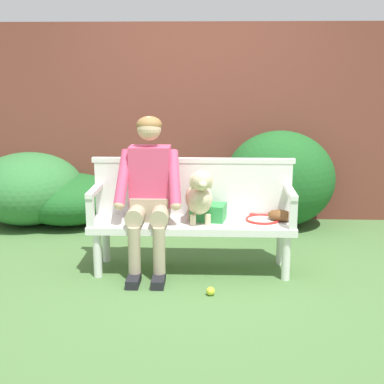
% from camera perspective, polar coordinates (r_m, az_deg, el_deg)
% --- Properties ---
extents(ground_plane, '(40.00, 40.00, 0.00)m').
position_cam_1_polar(ground_plane, '(4.75, 0.00, -8.09)').
color(ground_plane, '#4C753D').
extents(brick_garden_fence, '(8.00, 0.30, 2.17)m').
position_cam_1_polar(brick_garden_fence, '(6.25, 0.66, 7.27)').
color(brick_garden_fence, brown).
rests_on(brick_garden_fence, ground).
extents(hedge_bush_far_left, '(1.19, 1.17, 0.79)m').
position_cam_1_polar(hedge_bush_far_left, '(6.28, -16.62, 0.37)').
color(hedge_bush_far_left, '#337538').
rests_on(hedge_bush_far_left, ground).
extents(hedge_bush_mid_right, '(1.14, 1.04, 0.55)m').
position_cam_1_polar(hedge_bush_mid_right, '(6.19, -12.69, -0.69)').
color(hedge_bush_mid_right, '#1E5B23').
rests_on(hedge_bush_mid_right, ground).
extents(hedge_bush_far_right, '(1.18, 0.97, 1.04)m').
position_cam_1_polar(hedge_bush_far_right, '(5.96, 9.10, 1.34)').
color(hedge_bush_far_right, '#1E5B23').
rests_on(hedge_bush_far_right, ground).
extents(hedge_bush_mid_left, '(0.71, 0.53, 0.69)m').
position_cam_1_polar(hedge_bush_mid_left, '(6.05, 2.82, -0.03)').
color(hedge_bush_mid_left, '#1E5B23').
rests_on(hedge_bush_mid_left, ground).
extents(garden_bench, '(1.70, 0.49, 0.44)m').
position_cam_1_polar(garden_bench, '(4.62, 0.00, -3.72)').
color(garden_bench, white).
rests_on(garden_bench, ground).
extents(bench_backrest, '(1.74, 0.06, 0.50)m').
position_cam_1_polar(bench_backrest, '(4.75, 0.10, 0.63)').
color(bench_backrest, white).
rests_on(bench_backrest, garden_bench).
extents(bench_armrest_left_end, '(0.06, 0.49, 0.28)m').
position_cam_1_polar(bench_armrest_left_end, '(4.58, -10.25, -0.76)').
color(bench_armrest_left_end, white).
rests_on(bench_armrest_left_end, garden_bench).
extents(bench_armrest_right_end, '(0.06, 0.49, 0.28)m').
position_cam_1_polar(bench_armrest_right_end, '(4.51, 10.31, -0.95)').
color(bench_armrest_right_end, white).
rests_on(bench_armrest_right_end, garden_bench).
extents(person_seated, '(0.56, 0.64, 1.31)m').
position_cam_1_polar(person_seated, '(4.56, -4.46, 0.32)').
color(person_seated, black).
rests_on(person_seated, ground).
extents(dog_on_bench, '(0.27, 0.47, 0.47)m').
position_cam_1_polar(dog_on_bench, '(4.49, 0.79, -0.39)').
color(dog_on_bench, beige).
rests_on(dog_on_bench, garden_bench).
extents(tennis_racket, '(0.41, 0.57, 0.03)m').
position_cam_1_polar(tennis_racket, '(4.69, 7.15, -2.74)').
color(tennis_racket, red).
rests_on(tennis_racket, garden_bench).
extents(baseball_glove, '(0.28, 0.26, 0.09)m').
position_cam_1_polar(baseball_glove, '(4.67, 9.15, -2.41)').
color(baseball_glove, brown).
rests_on(baseball_glove, garden_bench).
extents(sports_bag, '(0.31, 0.25, 0.14)m').
position_cam_1_polar(sports_bag, '(4.62, 1.71, -2.08)').
color(sports_bag, '#2D8E42').
rests_on(sports_bag, garden_bench).
extents(tennis_ball, '(0.07, 0.07, 0.07)m').
position_cam_1_polar(tennis_ball, '(4.24, 1.94, -10.26)').
color(tennis_ball, '#CCDB33').
rests_on(tennis_ball, ground).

